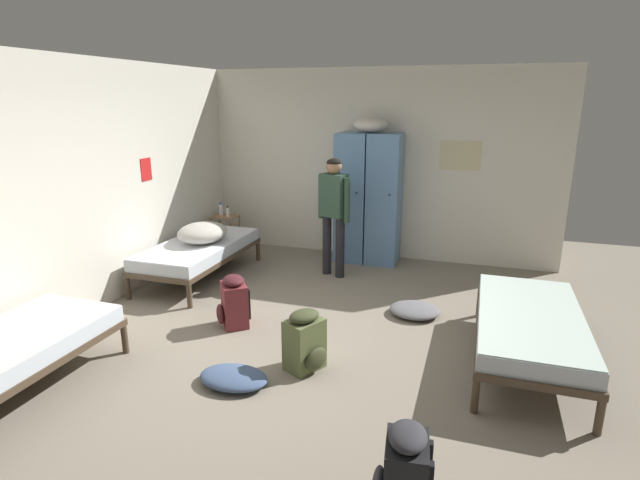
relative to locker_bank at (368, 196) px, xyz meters
The scene contains 15 objects.
ground_plane 2.83m from the locker_bank, 89.07° to the right, with size 9.40×9.40×0.00m, color gray.
room_backdrop 1.87m from the locker_bank, 136.23° to the right, with size 5.20×5.93×2.74m.
locker_bank is the anchor object (origin of this frame).
shelf_unit 2.29m from the locker_bank, behind, with size 0.38×0.30×0.57m.
bed_right 3.25m from the locker_bank, 50.54° to the right, with size 0.90×1.90×0.49m.
bed_left_rear 2.48m from the locker_bank, 143.82° to the right, with size 0.90×1.90×0.49m.
bedding_heap 2.37m from the locker_bank, 143.92° to the right, with size 0.61×0.72×0.25m.
person_traveler 0.83m from the locker_bank, 110.34° to the right, with size 0.47×0.31×1.57m.
water_bottle 2.31m from the locker_bank, behind, with size 0.07×0.07×0.20m.
lotion_bottle 2.17m from the locker_bank, behind, with size 0.05×0.05×0.16m.
backpack_olive 3.27m from the locker_bank, 86.86° to the right, with size 0.41×0.39×0.55m.
backpack_maroon 2.81m from the locker_bank, 107.83° to the right, with size 0.42×0.41×0.55m.
backpack_black 4.72m from the locker_bank, 74.55° to the right, with size 0.36×0.35×0.55m.
clothes_pile_grey 2.18m from the locker_bank, 61.62° to the right, with size 0.55×0.50×0.11m.
clothes_pile_denim 3.73m from the locker_bank, 94.93° to the right, with size 0.59×0.41×0.12m.
Camera 1 is at (1.48, -4.22, 2.30)m, focal length 27.95 mm.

